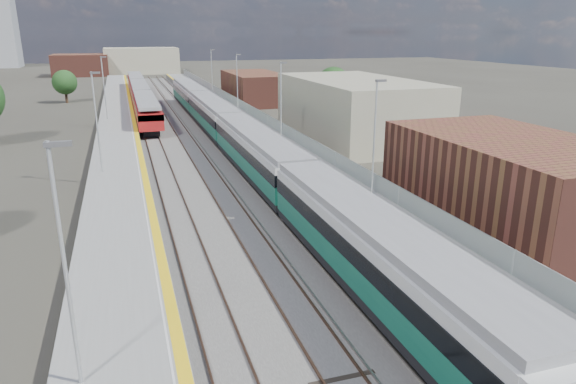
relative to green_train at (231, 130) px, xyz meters
name	(u,v)px	position (x,y,z in m)	size (l,w,h in m)	color
ground	(204,138)	(-1.50, 8.25, -2.27)	(320.00, 320.00, 0.00)	#47443A
ballast_bed	(181,134)	(-3.75, 10.75, -2.24)	(10.50, 155.00, 0.06)	#565451
tracks	(184,131)	(-3.15, 12.43, -2.16)	(8.96, 160.00, 0.17)	#4C3323
platform_right	(245,127)	(3.78, 10.74, -1.74)	(4.70, 155.00, 8.52)	slate
platform_left	(118,134)	(-10.55, 10.74, -1.75)	(4.30, 155.00, 8.52)	slate
buildings	(75,34)	(-19.62, 96.85, 8.43)	(72.00, 185.50, 40.00)	brown
green_train	(231,130)	(0.00, 0.00, 0.00)	(2.93, 81.52, 3.22)	black
red_train	(140,94)	(-7.00, 35.96, -0.23)	(2.73, 55.50, 3.45)	black
tree_c	(65,82)	(-18.52, 44.55, 1.09)	(3.94, 3.94, 5.35)	#382619
tree_d	(333,84)	(19.40, 21.24, 1.85)	(4.83, 4.83, 6.54)	#382619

